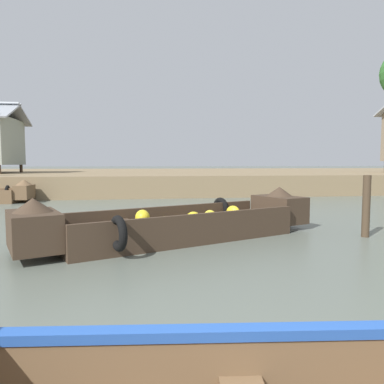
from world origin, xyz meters
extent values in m
plane|color=#596056|center=(0.00, 10.00, 0.00)|extent=(300.00, 300.00, 0.00)
cube|color=#7F6B4C|center=(0.00, 23.22, 0.43)|extent=(160.00, 20.00, 0.87)
cube|color=#3D2D21|center=(0.19, 5.73, 0.06)|extent=(4.35, 2.80, 0.12)
cube|color=#3D2D21|center=(-0.04, 6.28, 0.33)|extent=(3.88, 1.70, 0.41)
cube|color=#3D2D21|center=(0.42, 5.18, 0.33)|extent=(3.88, 1.70, 0.41)
cube|color=#3D2D21|center=(2.42, 6.67, 0.39)|extent=(1.03, 1.25, 0.54)
cone|color=#3D2D21|center=(2.42, 6.67, 0.76)|extent=(0.73, 0.73, 0.20)
cube|color=#3D2D21|center=(-2.04, 4.79, 0.39)|extent=(1.03, 1.25, 0.54)
cone|color=#3D2D21|center=(-2.04, 4.79, 0.76)|extent=(0.73, 0.73, 0.20)
cube|color=#3D2D21|center=(-0.63, 5.38, 0.35)|extent=(0.63, 1.14, 0.05)
torus|color=black|center=(1.21, 6.93, 0.37)|extent=(0.31, 0.53, 0.52)
torus|color=black|center=(-0.82, 4.52, 0.37)|extent=(0.31, 0.53, 0.52)
ellipsoid|color=yellow|center=(0.42, 5.60, 0.40)|extent=(0.30, 0.29, 0.23)
ellipsoid|color=yellow|center=(-0.47, 5.57, 0.43)|extent=(0.29, 0.33, 0.27)
ellipsoid|color=yellow|center=(0.76, 5.83, 0.39)|extent=(0.26, 0.30, 0.23)
ellipsoid|color=yellow|center=(0.12, 5.33, 0.35)|extent=(0.35, 0.38, 0.20)
ellipsoid|color=yellow|center=(1.25, 5.79, 0.36)|extent=(0.37, 0.38, 0.27)
ellipsoid|color=yellow|center=(1.39, 6.24, 0.35)|extent=(0.36, 0.31, 0.19)
ellipsoid|color=yellow|center=(-0.10, 5.32, 0.38)|extent=(0.40, 0.40, 0.21)
ellipsoid|color=yellow|center=(1.30, 6.12, 0.34)|extent=(0.31, 0.34, 0.22)
ellipsoid|color=gold|center=(0.71, 5.69, 0.37)|extent=(0.39, 0.40, 0.25)
ellipsoid|color=yellow|center=(1.34, 6.39, 0.37)|extent=(0.34, 0.35, 0.28)
cube|color=brown|center=(-4.51, 12.64, 0.36)|extent=(0.51, 0.93, 0.48)
cone|color=brown|center=(-4.51, 12.64, 0.70)|extent=(0.59, 0.59, 0.20)
torus|color=black|center=(-5.25, 13.29, 0.33)|extent=(0.15, 0.53, 0.52)
cylinder|color=#4C3826|center=(-6.99, 20.47, 1.08)|extent=(0.16, 0.16, 0.42)
cylinder|color=#423323|center=(3.62, 5.46, 0.57)|extent=(0.14, 0.14, 1.15)
camera|label=1|loc=(-0.51, -0.67, 1.36)|focal=33.97mm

